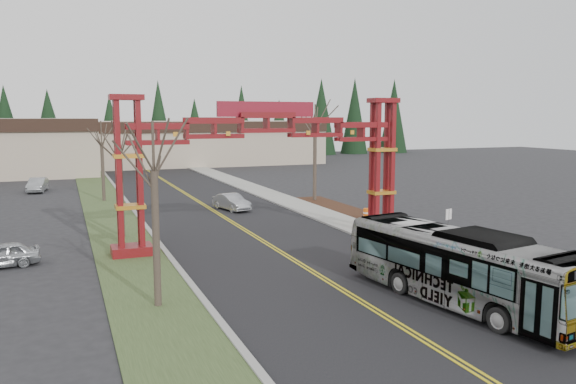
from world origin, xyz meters
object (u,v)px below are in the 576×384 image
transit_bus (459,267)px  parked_car_far_a (38,185)px  silver_sedan (232,202)px  parked_car_near_a (0,255)px  retail_building_east (198,142)px  bare_tree_right_far (315,129)px  gateway_arch (266,146)px  bare_tree_median_mid (119,148)px  bare_tree_median_near (154,172)px  street_sign (448,220)px  bare_tree_median_far (102,143)px  barrel_south (399,226)px  barrel_mid (378,222)px  barrel_north (366,215)px

transit_bus → parked_car_far_a: 48.19m
silver_sedan → parked_car_near_a: size_ratio=1.09×
retail_building_east → bare_tree_right_far: size_ratio=4.29×
gateway_arch → silver_sedan: (1.51, 12.90, -5.30)m
bare_tree_median_mid → bare_tree_right_far: bearing=28.5°
bare_tree_median_mid → bare_tree_median_near: bearing=-90.0°
gateway_arch → bare_tree_median_mid: bearing=147.5°
parked_car_near_a → parked_car_far_a: parked_car_far_a is taller
gateway_arch → street_sign: (9.62, -4.91, -4.31)m
gateway_arch → silver_sedan: 14.03m
parked_car_near_a → bare_tree_median_far: bare_tree_median_far is taller
gateway_arch → retail_building_east: (10.00, 61.95, -2.47)m
silver_sedan → barrel_south: silver_sedan is taller
bare_tree_median_mid → street_sign: size_ratio=3.41×
parked_car_far_a → bare_tree_median_far: size_ratio=0.60×
bare_tree_median_mid → barrel_mid: size_ratio=7.62×
bare_tree_right_far → parked_car_far_a: bearing=145.2°
street_sign → barrel_north: (-0.08, 9.47, -1.21)m
barrel_south → barrel_mid: 1.84m
barrel_mid → parked_car_near_a: bearing=-176.6°
barrel_mid → retail_building_east: bearing=88.7°
gateway_arch → street_sign: gateway_arch is taller
bare_tree_median_near → bare_tree_median_mid: bearing=90.0°
bare_tree_median_near → bare_tree_median_mid: (0.00, 14.23, 0.25)m
silver_sedan → retail_building_east: bearing=66.0°
bare_tree_median_far → barrel_south: size_ratio=7.07×
transit_bus → bare_tree_median_far: bare_tree_median_far is taller
barrel_mid → parked_car_far_a: bearing=126.8°
transit_bus → barrel_north: 18.95m
gateway_arch → bare_tree_median_mid: size_ratio=2.29×
bare_tree_median_mid → bare_tree_right_far: size_ratio=0.90×
transit_bus → barrel_mid: transit_bus is taller
bare_tree_right_far → gateway_arch: bearing=-123.9°
parked_car_near_a → barrel_south: size_ratio=3.67×
silver_sedan → bare_tree_median_far: bearing=122.0°
retail_building_east → barrel_south: 62.38m
bare_tree_median_near → bare_tree_median_mid: size_ratio=0.95×
bare_tree_right_far → barrel_north: bare_tree_right_far is taller
transit_bus → parked_car_far_a: bearing=102.4°
gateway_arch → transit_bus: gateway_arch is taller
silver_sedan → bare_tree_median_near: 24.49m
barrel_north → bare_tree_right_far: bearing=87.5°
parked_car_far_a → bare_tree_median_far: bare_tree_median_far is taller
silver_sedan → gateway_arch: bearing=-110.9°
barrel_mid → bare_tree_median_near: bearing=-147.6°
retail_building_east → parked_car_far_a: (-23.90, -30.45, -2.78)m
bare_tree_median_far → barrel_mid: size_ratio=7.06×
bare_tree_right_far → bare_tree_median_mid: bearing=-151.5°
gateway_arch → parked_car_far_a: bearing=113.8°
bare_tree_median_mid → barrel_mid: bearing=-12.5°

